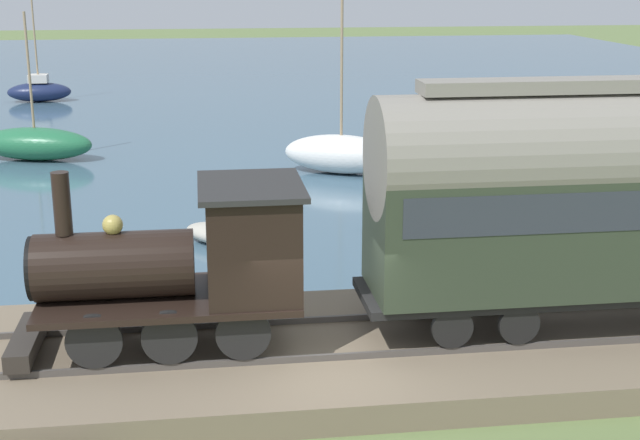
{
  "coord_description": "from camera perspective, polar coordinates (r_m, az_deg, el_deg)",
  "views": [
    {
      "loc": [
        -13.94,
        2.01,
        7.21
      ],
      "look_at": [
        6.75,
        -0.8,
        1.3
      ],
      "focal_mm": 50.0,
      "sensor_mm": 36.0,
      "label": 1
    }
  ],
  "objects": [
    {
      "name": "passenger_coach",
      "position": [
        17.59,
        18.94,
        1.86
      ],
      "size": [
        2.25,
        9.97,
        4.68
      ],
      "color": "black",
      "rests_on": "rail_embankment"
    },
    {
      "name": "rowboat_far_out",
      "position": [
        24.24,
        -6.34,
        -0.91
      ],
      "size": [
        2.33,
        2.45,
        0.55
      ],
      "rotation": [
        0.0,
        0.0,
        -0.72
      ],
      "color": "#B7B2A3",
      "rests_on": "harbor_water"
    },
    {
      "name": "sailboat_navy",
      "position": [
        52.82,
        -17.53,
        7.9
      ],
      "size": [
        1.69,
        3.51,
        6.28
      ],
      "rotation": [
        0.0,
        0.0,
        0.02
      ],
      "color": "#192347",
      "rests_on": "harbor_water"
    },
    {
      "name": "harbor_water",
      "position": [
        58.69,
        -5.8,
        8.66
      ],
      "size": [
        80.0,
        80.0,
        0.01
      ],
      "color": "#426075",
      "rests_on": "ground"
    },
    {
      "name": "steam_locomotive",
      "position": [
        16.03,
        -8.19,
        -2.37
      ],
      "size": [
        2.37,
        5.19,
        3.24
      ],
      "color": "black",
      "rests_on": "rail_embankment"
    },
    {
      "name": "ground_plane",
      "position": [
        15.83,
        0.42,
        -11.31
      ],
      "size": [
        200.0,
        200.0,
        0.0
      ],
      "primitive_type": "plane",
      "color": "#607542"
    },
    {
      "name": "sailboat_green",
      "position": [
        36.47,
        -17.75,
        4.69
      ],
      "size": [
        2.9,
        4.88,
        5.66
      ],
      "rotation": [
        0.0,
        0.0,
        -0.28
      ],
      "color": "#236B42",
      "rests_on": "harbor_water"
    },
    {
      "name": "rowboat_near_shore",
      "position": [
        24.93,
        5.09,
        -0.67
      ],
      "size": [
        2.32,
        2.3,
        0.33
      ],
      "rotation": [
        0.0,
        0.0,
        -0.79
      ],
      "color": "#B7B2A3",
      "rests_on": "harbor_water"
    },
    {
      "name": "rail_embankment",
      "position": [
        16.87,
        -0.21,
        -8.53
      ],
      "size": [
        5.33,
        56.0,
        0.63
      ],
      "color": "#756651",
      "rests_on": "ground"
    },
    {
      "name": "sailboat_white",
      "position": [
        32.45,
        1.36,
        4.27
      ],
      "size": [
        3.39,
        4.6,
        6.94
      ],
      "rotation": [
        0.0,
        0.0,
        -0.44
      ],
      "color": "white",
      "rests_on": "harbor_water"
    }
  ]
}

